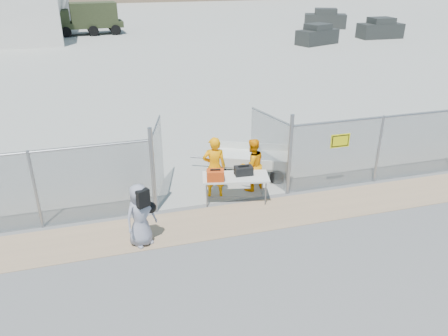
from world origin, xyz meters
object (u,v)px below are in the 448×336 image
object	(u,v)px
folding_table	(235,189)
utility_trailer	(250,161)
security_worker_left	(214,167)
security_worker_right	(252,165)
visitor	(140,215)

from	to	relation	value
folding_table	utility_trailer	size ratio (longest dim) A/B	0.56
folding_table	security_worker_left	bearing A→B (deg)	149.32
security_worker_left	folding_table	bearing A→B (deg)	147.20
security_worker_right	visitor	distance (m)	4.07
visitor	utility_trailer	xyz separation A→B (m)	(3.92, 3.20, -0.41)
folding_table	security_worker_right	world-z (taller)	security_worker_right
security_worker_right	visitor	size ratio (longest dim) A/B	1.02
security_worker_left	visitor	xyz separation A→B (m)	(-2.35, -1.91, -0.12)
security_worker_left	security_worker_right	xyz separation A→B (m)	(1.20, 0.08, -0.11)
folding_table	security_worker_left	world-z (taller)	security_worker_left
folding_table	security_worker_left	xyz separation A→B (m)	(-0.51, 0.47, 0.54)
visitor	security_worker_left	bearing A→B (deg)	11.84
visitor	utility_trailer	bearing A→B (deg)	11.96
folding_table	utility_trailer	xyz separation A→B (m)	(1.06, 1.75, 0.01)
security_worker_left	utility_trailer	size ratio (longest dim) A/B	0.56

